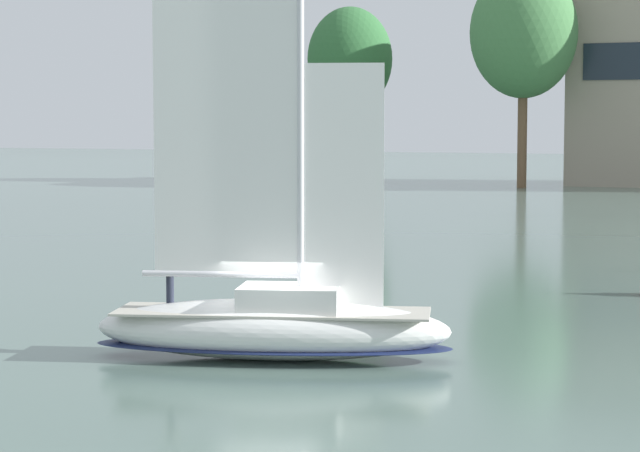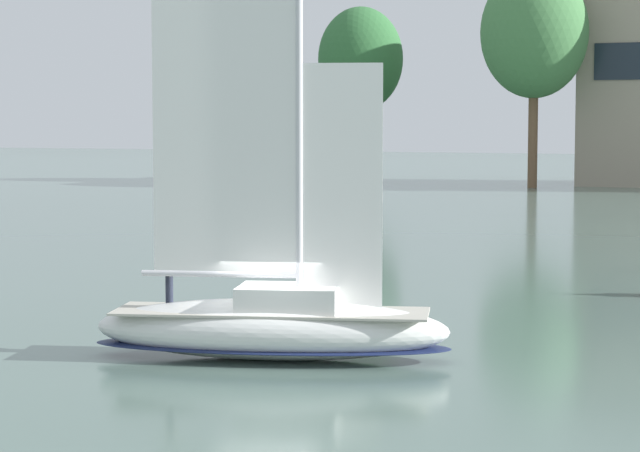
% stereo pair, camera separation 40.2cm
% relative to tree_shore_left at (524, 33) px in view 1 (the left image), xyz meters
% --- Properties ---
extents(ground_plane, '(400.00, 400.00, 0.00)m').
position_rel_tree_shore_left_xyz_m(ground_plane, '(15.15, -82.73, -13.95)').
color(ground_plane, slate).
extents(tree_shore_left, '(9.68, 9.68, 19.92)m').
position_rel_tree_shore_left_xyz_m(tree_shore_left, '(0.00, 0.00, 0.00)').
color(tree_shore_left, brown).
rests_on(tree_shore_left, ground).
extents(tree_shore_center, '(8.40, 8.40, 17.30)m').
position_rel_tree_shore_left_xyz_m(tree_shore_center, '(-18.44, 3.64, -1.84)').
color(tree_shore_center, brown).
rests_on(tree_shore_center, ground).
extents(sailboat_main, '(9.54, 5.22, 12.64)m').
position_rel_tree_shore_left_xyz_m(sailboat_main, '(15.16, -82.73, -12.93)').
color(sailboat_main, white).
rests_on(sailboat_main, ground).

